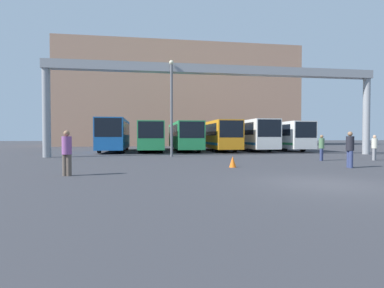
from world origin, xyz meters
TOP-DOWN VIEW (x-y plane):
  - ground_plane at (0.00, 0.00)m, footprint 200.00×200.00m
  - building_backdrop at (0.00, 45.25)m, footprint 41.07×12.00m
  - overhead_gantry at (0.00, 14.96)m, footprint 27.65×0.80m
  - bus_slot_0 at (-9.33, 22.86)m, footprint 2.57×10.19m
  - bus_slot_1 at (-5.60, 24.02)m, footprint 2.50×12.50m
  - bus_slot_2 at (-1.87, 23.80)m, footprint 2.54×12.07m
  - bus_slot_3 at (1.87, 23.38)m, footprint 2.53×11.21m
  - bus_slot_4 at (5.60, 23.60)m, footprint 2.56×11.67m
  - bus_slot_5 at (9.33, 23.44)m, footprint 2.43×11.33m
  - pedestrian_mid_right at (5.51, 9.04)m, footprint 0.36×0.36m
  - pedestrian_near_right at (-9.19, 3.53)m, footprint 0.39×0.39m
  - pedestrian_near_center at (4.34, 4.65)m, footprint 0.39×0.39m
  - pedestrian_far_center at (9.16, 8.73)m, footprint 0.35×0.35m
  - traffic_cone at (-1.54, 5.79)m, footprint 0.37×0.37m
  - lamp_post at (-4.03, 14.31)m, footprint 0.36×0.36m

SIDE VIEW (x-z plane):
  - ground_plane at x=0.00m, z-range 0.00..0.00m
  - traffic_cone at x=-1.54m, z-range 0.00..0.58m
  - pedestrian_far_center at x=9.16m, z-range 0.05..1.75m
  - pedestrian_mid_right at x=5.51m, z-range 0.05..1.76m
  - pedestrian_near_right at x=-9.19m, z-range 0.06..1.91m
  - pedestrian_near_center at x=4.34m, z-range 0.06..1.92m
  - bus_slot_1 at x=-5.60m, z-range 0.24..3.29m
  - bus_slot_2 at x=-1.87m, z-range 0.24..3.31m
  - bus_slot_5 at x=9.33m, z-range 0.24..3.37m
  - bus_slot_3 at x=1.87m, z-range 0.25..3.45m
  - bus_slot_4 at x=5.60m, z-range 0.25..3.57m
  - bus_slot_0 at x=-9.33m, z-range 0.25..3.58m
  - lamp_post at x=-4.03m, z-range 0.36..7.94m
  - overhead_gantry at x=0.00m, z-range 2.49..9.94m
  - building_backdrop at x=0.00m, z-range 0.00..17.27m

